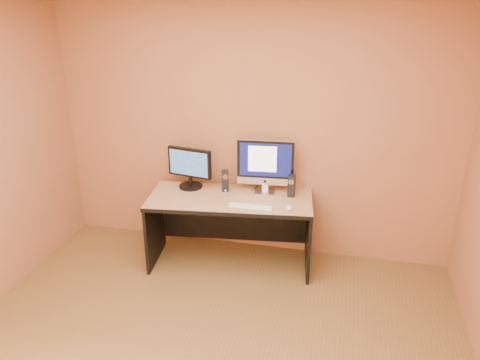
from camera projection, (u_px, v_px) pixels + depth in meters
The scene contains 10 objects.
walls at pixel (184, 218), 2.80m from camera, with size 4.00×4.00×2.60m, color #9F6240, non-canonical shape.
desk at pixel (230, 231), 4.61m from camera, with size 1.56×0.68×0.72m, color tan, non-canonical shape.
imac at pixel (265, 166), 4.50m from camera, with size 0.56×0.20×0.54m, color silver, non-canonical shape.
second_monitor at pixel (190, 168), 4.64m from camera, with size 0.47×0.23×0.41m, color black, non-canonical shape.
speaker_left at pixel (225, 181), 4.59m from camera, with size 0.07×0.07×0.21m, color black, non-canonical shape.
speaker_right at pixel (291, 186), 4.47m from camera, with size 0.07×0.07×0.21m, color black, non-canonical shape.
keyboard at pixel (250, 207), 4.26m from camera, with size 0.42×0.11×0.02m, color silver.
mouse at pixel (289, 208), 4.23m from camera, with size 0.06×0.10×0.04m, color white.
cable_a at pixel (264, 189), 4.66m from camera, with size 0.01×0.01×0.21m, color black.
cable_b at pixel (255, 188), 4.68m from camera, with size 0.01×0.01×0.18m, color black.
Camera 1 is at (0.89, -2.36, 2.57)m, focal length 35.00 mm.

